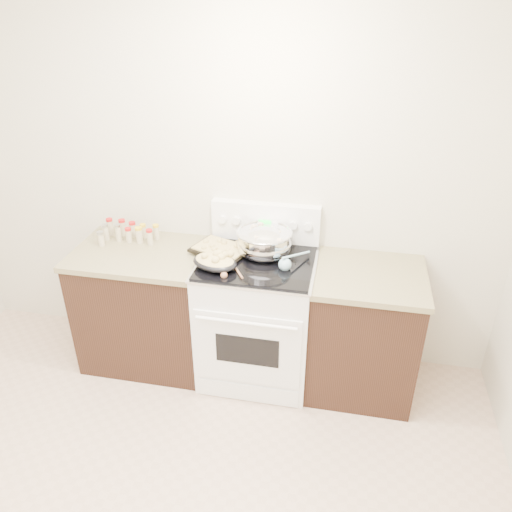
# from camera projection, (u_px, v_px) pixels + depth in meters

# --- Properties ---
(room_shell) EXTENTS (4.10, 3.60, 2.75)m
(room_shell) POSITION_uv_depth(u_px,v_px,m) (84.00, 256.00, 1.77)
(room_shell) COLOR beige
(room_shell) RESTS_ON ground
(counter_left) EXTENTS (0.93, 0.67, 0.92)m
(counter_left) POSITION_uv_depth(u_px,v_px,m) (147.00, 305.00, 3.68)
(counter_left) COLOR black
(counter_left) RESTS_ON ground
(counter_right) EXTENTS (0.73, 0.67, 0.92)m
(counter_right) POSITION_uv_depth(u_px,v_px,m) (362.00, 331.00, 3.41)
(counter_right) COLOR black
(counter_right) RESTS_ON ground
(kitchen_range) EXTENTS (0.78, 0.73, 1.22)m
(kitchen_range) POSITION_uv_depth(u_px,v_px,m) (258.00, 316.00, 3.51)
(kitchen_range) COLOR white
(kitchen_range) RESTS_ON ground
(mixing_bowl) EXTENTS (0.45, 0.45, 0.22)m
(mixing_bowl) POSITION_uv_depth(u_px,v_px,m) (264.00, 242.00, 3.32)
(mixing_bowl) COLOR silver
(mixing_bowl) RESTS_ON kitchen_range
(roasting_pan) EXTENTS (0.35, 0.29, 0.11)m
(roasting_pan) POSITION_uv_depth(u_px,v_px,m) (215.00, 261.00, 3.18)
(roasting_pan) COLOR black
(roasting_pan) RESTS_ON kitchen_range
(baking_sheet) EXTENTS (0.45, 0.38, 0.06)m
(baking_sheet) POSITION_uv_depth(u_px,v_px,m) (221.00, 248.00, 3.39)
(baking_sheet) COLOR black
(baking_sheet) RESTS_ON kitchen_range
(wooden_spoon) EXTENTS (0.15, 0.22, 0.04)m
(wooden_spoon) POSITION_uv_depth(u_px,v_px,m) (228.00, 273.00, 3.12)
(wooden_spoon) COLOR #9C6747
(wooden_spoon) RESTS_ON kitchen_range
(blue_ladle) EXTENTS (0.18, 0.25, 0.10)m
(blue_ladle) POSITION_uv_depth(u_px,v_px,m) (286.00, 263.00, 3.18)
(blue_ladle) COLOR #84AFC5
(blue_ladle) RESTS_ON kitchen_range
(spice_jars) EXTENTS (0.40, 0.23, 0.13)m
(spice_jars) POSITION_uv_depth(u_px,v_px,m) (127.00, 232.00, 3.57)
(spice_jars) COLOR #BFB28C
(spice_jars) RESTS_ON counter_left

